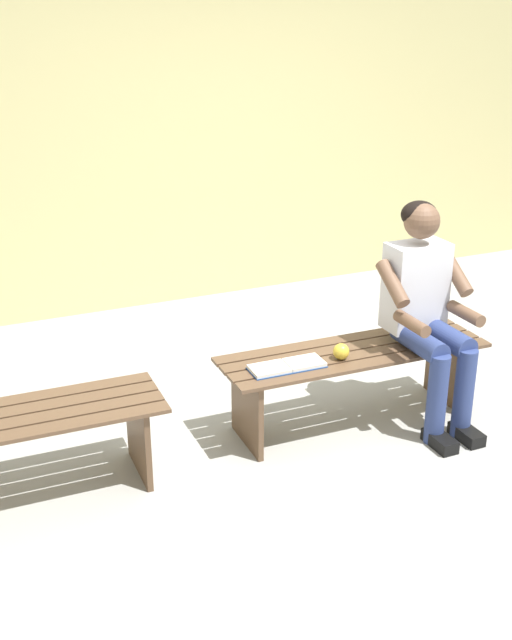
# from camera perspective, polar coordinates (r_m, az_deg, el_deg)

# --- Properties ---
(ground_plane) EXTENTS (10.00, 7.00, 0.04)m
(ground_plane) POSITION_cam_1_polar(r_m,az_deg,el_deg) (3.56, 1.38, -18.01)
(ground_plane) COLOR #9E9E99
(brick_wall) EXTENTS (9.50, 0.24, 2.29)m
(brick_wall) POSITION_cam_1_polar(r_m,az_deg,el_deg) (6.21, -8.41, 11.49)
(brick_wall) COLOR #D1C684
(brick_wall) RESTS_ON ground
(bench_near) EXTENTS (1.55, 0.48, 0.45)m
(bench_near) POSITION_cam_1_polar(r_m,az_deg,el_deg) (4.49, 7.05, -3.52)
(bench_near) COLOR brown
(bench_near) RESTS_ON ground
(bench_far) EXTENTS (1.54, 0.48, 0.45)m
(bench_far) POSITION_cam_1_polar(r_m,az_deg,el_deg) (3.96, -17.75, -8.23)
(bench_far) COLOR brown
(bench_far) RESTS_ON ground
(person_seated) EXTENTS (0.50, 0.69, 1.26)m
(person_seated) POSITION_cam_1_polar(r_m,az_deg,el_deg) (4.48, 12.27, 0.98)
(person_seated) COLOR silver
(person_seated) RESTS_ON ground
(apple) EXTENTS (0.09, 0.09, 0.09)m
(apple) POSITION_cam_1_polar(r_m,az_deg,el_deg) (4.31, 6.19, -2.28)
(apple) COLOR gold
(apple) RESTS_ON bench_near
(book_open) EXTENTS (0.42, 0.17, 0.02)m
(book_open) POSITION_cam_1_polar(r_m,az_deg,el_deg) (4.20, 2.26, -3.37)
(book_open) COLOR white
(book_open) RESTS_ON bench_near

